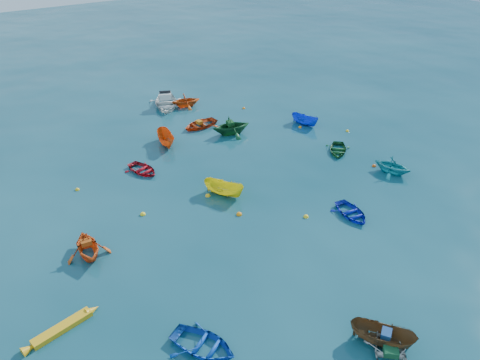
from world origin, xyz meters
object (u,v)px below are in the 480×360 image
dinghy_blue_sw (204,348)px  kayak_yellow (63,330)px  motorboat_white (166,107)px  dinghy_blue_se (351,215)px

dinghy_blue_sw → kayak_yellow: 7.11m
kayak_yellow → motorboat_white: 28.76m
motorboat_white → kayak_yellow: bearing=-101.8°
motorboat_white → dinghy_blue_se: bearing=-61.1°
dinghy_blue_se → kayak_yellow: dinghy_blue_se is taller
dinghy_blue_se → motorboat_white: bearing=104.2°
dinghy_blue_se → motorboat_white: 24.23m
dinghy_blue_se → motorboat_white: motorboat_white is taller
dinghy_blue_sw → dinghy_blue_se: dinghy_blue_sw is taller
kayak_yellow → motorboat_white: bearing=-48.3°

